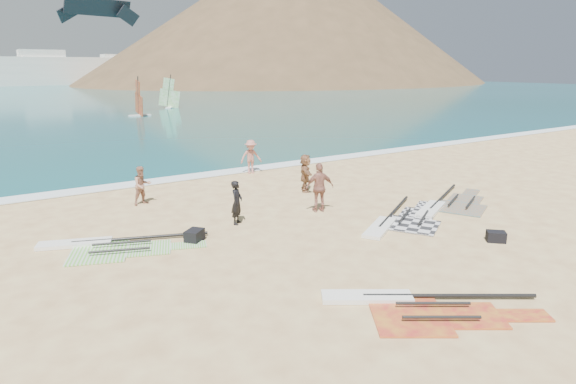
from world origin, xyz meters
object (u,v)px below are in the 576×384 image
rig_green (108,246)px  beachgoer_left (142,185)px  beachgoer_back (320,188)px  gear_bag_far (496,237)px  beachgoer_mid (251,157)px  person_wetsuit (237,203)px  beachgoer_right (305,173)px  rig_red (413,306)px  rig_orange (449,205)px  gear_bag_near (194,236)px  rig_grey (400,221)px

rig_green → beachgoer_left: beachgoer_left is taller
beachgoer_back → gear_bag_far: bearing=133.5°
gear_bag_far → beachgoer_left: (-8.07, 10.43, 0.61)m
beachgoer_mid → gear_bag_far: bearing=-73.2°
gear_bag_far → person_wetsuit: size_ratio=0.36×
beachgoer_right → rig_red: bearing=-171.2°
rig_orange → beachgoer_mid: (-3.67, 9.66, 0.83)m
beachgoer_mid → beachgoer_right: beachgoer_mid is taller
beachgoer_left → person_wetsuit: bearing=-74.7°
rig_red → gear_bag_near: size_ratio=7.23×
beachgoer_left → beachgoer_mid: (6.47, 2.71, 0.09)m
rig_orange → rig_red: 9.14m
gear_bag_far → rig_red: bearing=-163.7°
person_wetsuit → beachgoer_back: size_ratio=0.83×
rig_grey → person_wetsuit: person_wetsuit is taller
gear_bag_far → rig_grey: bearing=110.2°
rig_orange → beachgoer_right: bearing=97.5°
rig_grey → beachgoer_left: size_ratio=3.36×
rig_green → beachgoer_back: bearing=16.8°
gear_bag_near → person_wetsuit: size_ratio=0.39×
rig_green → rig_red: same height
beachgoer_left → beachgoer_mid: bearing=13.0°
person_wetsuit → beachgoer_right: beachgoer_right is taller
person_wetsuit → beachgoer_left: bearing=71.9°
beachgoer_back → rig_grey: bearing=138.8°
rig_grey → gear_bag_near: gear_bag_near is taller
rig_green → beachgoer_right: beachgoer_right is taller
rig_green → gear_bag_near: bearing=-1.0°
beachgoer_left → rig_orange: bearing=-44.1°
gear_bag_near → beachgoer_back: bearing=5.3°
rig_red → beachgoer_right: (4.12, 10.16, 0.79)m
rig_orange → gear_bag_near: (-10.10, 1.76, 0.15)m
gear_bag_far → beachgoer_mid: size_ratio=0.32×
gear_bag_near → gear_bag_far: (8.02, -5.24, -0.03)m
gear_bag_far → person_wetsuit: (-6.05, 6.11, 0.61)m
rig_green → rig_grey: bearing=1.7°
beachgoer_mid → beachgoer_right: bearing=-77.5°
rig_grey → beachgoer_back: bearing=89.5°
beachgoer_left → gear_bag_far: bearing=-62.0°
rig_grey → beachgoer_mid: 10.14m
beachgoer_mid → beachgoer_back: 7.50m
rig_orange → beachgoer_mid: bearing=84.0°
person_wetsuit → beachgoer_back: beachgoer_back is taller
gear_bag_near → beachgoer_right: 7.45m
rig_grey → beachgoer_right: beachgoer_right is taller
rig_grey → beachgoer_back: 3.25m
rig_grey → rig_orange: 3.23m
rig_green → rig_orange: bearing=8.1°
rig_green → rig_orange: size_ratio=0.92×
rig_red → rig_green: bearing=155.7°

